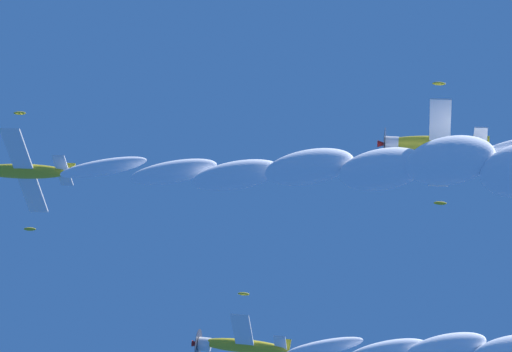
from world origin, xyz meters
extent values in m
ellipsoid|color=gold|center=(1.61, 3.39, 67.00)|extent=(6.27, 2.55, 2.10)
cube|color=white|center=(1.77, 3.37, 66.83)|extent=(2.56, 7.63, 2.75)
ellipsoid|color=gold|center=(2.58, -0.17, 68.00)|extent=(0.89, 0.45, 0.40)
ellipsoid|color=gold|center=(0.96, 6.92, 65.65)|extent=(0.89, 0.45, 0.40)
cube|color=white|center=(4.24, 3.87, 66.62)|extent=(1.28, 2.82, 1.08)
cube|color=gold|center=(4.34, 4.03, 67.05)|extent=(1.22, 0.61, 1.15)
ellipsoid|color=#1E232D|center=(1.37, 3.47, 67.40)|extent=(1.57, 1.08, 0.97)
ellipsoid|color=gold|center=(11.55, 20.58, 66.70)|extent=(6.25, 2.67, 2.37)
cylinder|color=white|center=(8.83, 20.10, 67.28)|extent=(1.20, 1.38, 1.38)
cone|color=red|center=(8.25, 20.00, 67.40)|extent=(0.81, 0.71, 0.70)
cylinder|color=#3F3F47|center=(8.38, 20.03, 67.37)|extent=(0.92, 2.61, 2.70)
cube|color=white|center=(11.71, 20.56, 66.52)|extent=(2.54, 7.58, 3.01)
ellipsoid|color=gold|center=(12.59, 17.05, 67.79)|extent=(0.89, 0.47, 0.44)
cube|color=white|center=(14.16, 21.05, 66.19)|extent=(1.27, 2.81, 1.19)
cube|color=gold|center=(14.28, 21.23, 66.61)|extent=(1.26, 0.64, 1.18)
ellipsoid|color=#1E232D|center=(11.33, 20.67, 67.11)|extent=(1.59, 1.11, 1.04)
ellipsoid|color=gold|center=(27.87, 8.33, 66.20)|extent=(6.26, 2.60, 2.26)
cylinder|color=white|center=(25.14, 7.85, 66.72)|extent=(1.19, 1.36, 1.36)
cone|color=red|center=(24.55, 7.74, 66.84)|extent=(0.81, 0.70, 0.69)
cylinder|color=#3F3F47|center=(24.69, 7.77, 66.81)|extent=(0.88, 2.59, 2.67)
cube|color=white|center=(28.03, 8.30, 66.02)|extent=(2.55, 7.63, 2.82)
ellipsoid|color=gold|center=(28.88, 4.77, 67.21)|extent=(0.89, 0.46, 0.43)
ellipsoid|color=gold|center=(27.18, 11.84, 64.84)|extent=(0.89, 0.46, 0.43)
cube|color=white|center=(30.49, 8.80, 65.74)|extent=(1.28, 2.82, 1.11)
cube|color=gold|center=(30.60, 8.97, 66.17)|extent=(1.24, 0.62, 1.17)
ellipsoid|color=#1E232D|center=(27.65, 8.41, 66.61)|extent=(1.58, 1.09, 1.01)
ellipsoid|color=white|center=(7.00, 4.14, 66.13)|extent=(5.80, 1.99, 1.97)
ellipsoid|color=white|center=(11.37, 5.30, 65.38)|extent=(5.92, 2.37, 2.34)
ellipsoid|color=white|center=(15.32, 6.12, 64.41)|extent=(6.05, 2.76, 2.71)
ellipsoid|color=white|center=(19.94, 6.42, 63.67)|extent=(6.18, 3.14, 3.08)
ellipsoid|color=white|center=(24.29, 7.40, 62.94)|extent=(6.31, 3.52, 3.45)
ellipsoid|color=white|center=(28.32, 7.66, 62.47)|extent=(6.44, 3.90, 3.82)
ellipsoid|color=white|center=(17.15, 21.54, 65.73)|extent=(5.80, 1.99, 1.97)
ellipsoid|color=white|center=(21.36, 22.39, 64.89)|extent=(5.92, 2.37, 2.34)
ellipsoid|color=white|center=(25.36, 22.74, 64.31)|extent=(6.05, 2.76, 2.71)
ellipsoid|color=white|center=(29.49, 23.80, 63.69)|extent=(6.18, 3.14, 3.08)
camera|label=1|loc=(25.71, -26.07, 1.84)|focal=79.92mm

